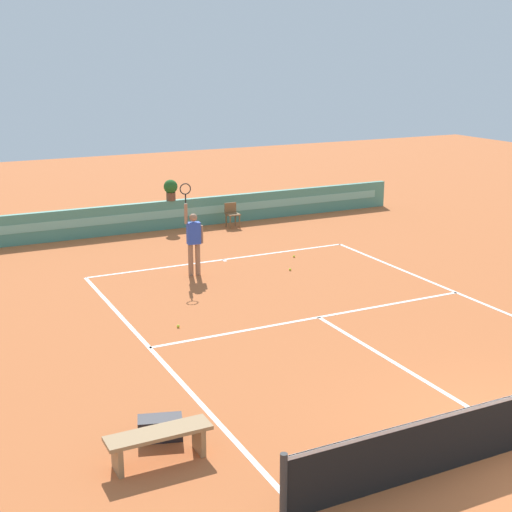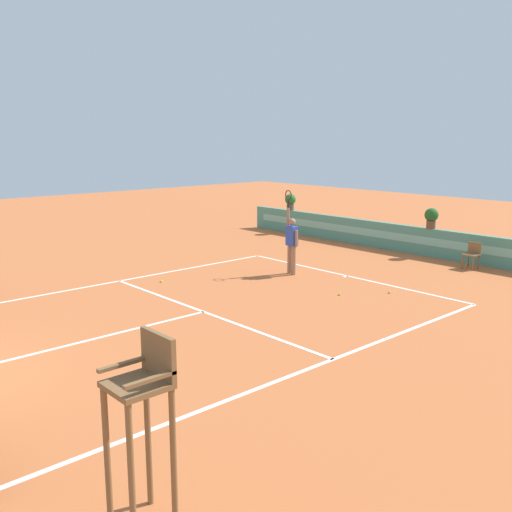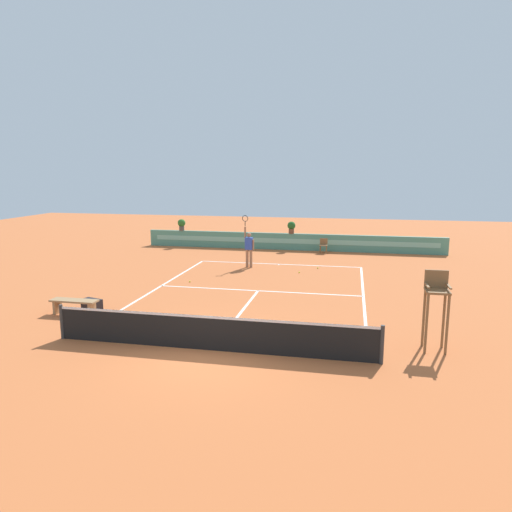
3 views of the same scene
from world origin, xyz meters
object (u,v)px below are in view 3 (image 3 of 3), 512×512
Objects in this scene: gear_bag at (92,304)px; tennis_ball_by_sideline at (299,272)px; tennis_ball_near_baseline at (190,281)px; tennis_player at (249,246)px; umpire_chair at (436,301)px; potted_plant_centre at (291,227)px; tennis_ball_mid_court at (318,268)px; potted_plant_far_left at (182,224)px; ball_kid_chair at (324,245)px; bench_courtside at (74,304)px.

tennis_ball_by_sideline is at bearing 48.68° from gear_bag.
tennis_ball_near_baseline is 1.00× the size of tennis_ball_by_sideline.
tennis_player is 38.01× the size of tennis_ball_near_baseline.
umpire_chair is 2.96× the size of potted_plant_centre.
tennis_ball_mid_court is 0.09× the size of potted_plant_far_left.
ball_kid_chair is 4.50m from tennis_ball_mid_court.
tennis_ball_by_sideline is (-4.58, 8.75, -1.31)m from umpire_chair.
tennis_ball_mid_court is 1.00× the size of tennis_ball_by_sideline.
ball_kid_chair is 0.33× the size of tennis_player.
tennis_player reaches higher than tennis_ball_near_baseline.
tennis_ball_near_baseline is at bearing -121.59° from ball_kid_chair.
umpire_chair is 31.47× the size of tennis_ball_by_sideline.
potted_plant_far_left reaches higher than tennis_ball_mid_court.
umpire_chair is 2.52× the size of ball_kid_chair.
ball_kid_chair is 14.75m from gear_bag.
tennis_player is 38.01× the size of tennis_ball_mid_court.
potted_plant_far_left is at bearing 180.00° from potted_plant_centre.
potted_plant_far_left is at bearing 149.80° from tennis_ball_mid_court.
ball_kid_chair is 12.50× the size of tennis_ball_near_baseline.
tennis_player reaches higher than gear_bag.
umpire_chair reaches higher than gear_bag.
ball_kid_chair is 5.71m from tennis_ball_by_sideline.
bench_courtside is 2.21× the size of potted_plant_far_left.
tennis_ball_by_sideline is at bearing -79.26° from potted_plant_centre.
tennis_ball_by_sideline is (6.38, 7.25, -0.15)m from gear_bag.
gear_bag is 13.80m from potted_plant_far_left.
gear_bag is at bearing -82.51° from potted_plant_far_left.
tennis_player is 7.90m from potted_plant_far_left.
potted_plant_centre reaches higher than ball_kid_chair.
tennis_ball_by_sideline is (2.59, -0.79, -1.02)m from tennis_player.
gear_bag is 8.93m from tennis_player.
gear_bag is 11.05m from tennis_ball_mid_court.
tennis_player is at bearing 163.08° from tennis_ball_by_sideline.
tennis_ball_mid_court is at bearing 50.81° from bench_courtside.
potted_plant_centre reaches higher than tennis_ball_near_baseline.
potted_plant_far_left is at bearing 97.49° from gear_bag.
gear_bag is 14.62m from potted_plant_centre.
potted_plant_centre is at bearing 76.11° from tennis_player.
tennis_player reaches higher than tennis_ball_by_sideline.
ball_kid_chair is at bearing 61.37° from bench_courtside.
tennis_player is 38.01× the size of tennis_ball_by_sideline.
tennis_ball_mid_court is at bearing 49.64° from gear_bag.
bench_courtside is 0.73m from gear_bag.
umpire_chair reaches higher than tennis_ball_near_baseline.
potted_plant_centre is (-1.99, 0.73, 0.93)m from ball_kid_chair.
tennis_ball_mid_court is 0.09× the size of potted_plant_centre.
bench_courtside is at bearing -83.82° from potted_plant_far_left.
tennis_ball_near_baseline is 5.21m from tennis_ball_by_sideline.
bench_courtside is at bearing -129.94° from tennis_ball_by_sideline.
umpire_chair is 10.87m from tennis_ball_near_baseline.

